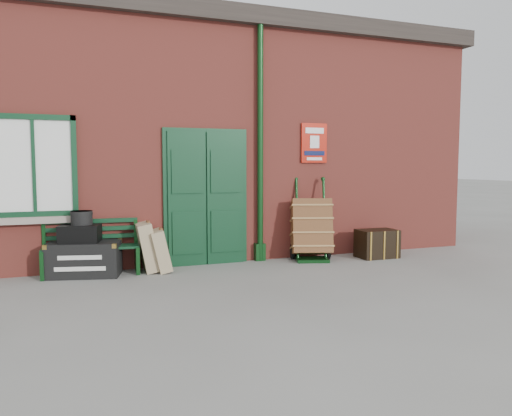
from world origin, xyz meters
name	(u,v)px	position (x,y,z in m)	size (l,w,h in m)	color
ground	(254,282)	(0.00, 0.00, 0.00)	(80.00, 80.00, 0.00)	gray
station_building	(194,140)	(0.00, 3.49, 2.16)	(10.30, 4.30, 4.36)	#AB4237
bench	(91,246)	(-2.14, 1.32, 0.44)	(1.42, 0.52, 0.87)	#0D321B
houdini_trunk	(84,259)	(-2.24, 1.25, 0.26)	(1.03, 0.57, 0.52)	black
strongbox	(80,233)	(-2.29, 1.25, 0.65)	(0.57, 0.41, 0.26)	black
hatbox	(82,218)	(-2.26, 1.25, 0.88)	(0.31, 0.31, 0.21)	black
suitcase_back	(147,247)	(-1.31, 1.24, 0.39)	(0.21, 0.53, 0.75)	tan
suitcase_front	(160,251)	(-1.13, 1.14, 0.33)	(0.19, 0.48, 0.64)	tan
porter_trolley	(311,229)	(1.53, 1.22, 0.55)	(0.88, 0.92, 1.41)	black
dark_trunk	(377,244)	(2.73, 0.97, 0.25)	(0.70, 0.45, 0.50)	black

